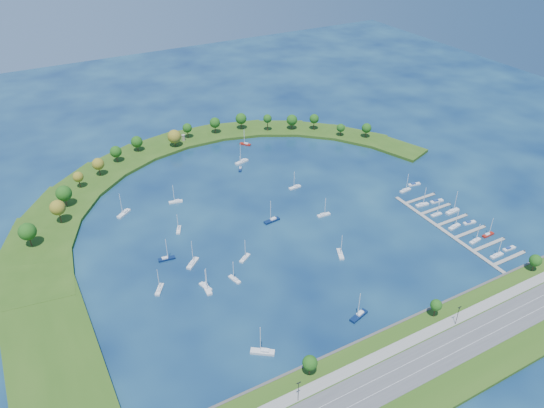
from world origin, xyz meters
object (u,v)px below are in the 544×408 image
moored_boat_11 (295,187)px  docked_boat_10 (405,190)px  moored_boat_3 (205,286)px  docked_boat_0 (497,255)px  dock_system (455,228)px  docked_boat_1 (509,249)px  moored_boat_2 (245,258)px  moored_boat_13 (124,213)px  moored_boat_10 (159,289)px  moored_boat_12 (340,253)px  docked_boat_6 (436,214)px  moored_boat_0 (263,351)px  docked_boat_11 (414,184)px  moored_boat_14 (166,258)px  docked_boat_3 (488,234)px  docked_boat_4 (454,226)px  moored_boat_17 (245,144)px  moored_boat_4 (179,229)px  moored_boat_1 (359,315)px  docked_boat_5 (469,223)px  moored_boat_18 (272,220)px  docked_boat_7 (453,211)px  moored_boat_16 (242,161)px  docked_boat_9 (437,201)px  docked_boat_2 (475,240)px  moored_boat_7 (235,279)px  moored_boat_15 (324,214)px  docked_boat_8 (422,204)px  moored_boat_9 (176,201)px  moored_boat_5 (207,288)px  harbor_tower (183,138)px

moored_boat_11 → docked_boat_10: bearing=145.3°
moored_boat_3 → docked_boat_0: size_ratio=0.97×
dock_system → docked_boat_1: docked_boat_1 is taller
moored_boat_2 → moored_boat_13: size_ratio=0.80×
moored_boat_13 → moored_boat_10: bearing=50.1°
moored_boat_12 → docked_boat_6: 70.14m
moored_boat_0 → docked_boat_6: 141.96m
moored_boat_3 → docked_boat_11: (153.44, 25.58, -0.29)m
moored_boat_14 → docked_boat_3: size_ratio=1.13×
dock_system → docked_boat_4: size_ratio=6.69×
moored_boat_17 → docked_boat_4: bearing=160.4°
moored_boat_3 → moored_boat_4: 50.94m
moored_boat_1 → docked_boat_10: bearing=-157.1°
moored_boat_0 → docked_boat_5: moored_boat_0 is taller
moored_boat_13 → moored_boat_3: bearing=64.2°
moored_boat_3 → docked_boat_6: moored_boat_3 is taller
moored_boat_10 → docked_boat_3: moored_boat_10 is taller
docked_boat_4 → docked_boat_3: bearing=-62.2°
dock_system → moored_boat_1: (-88.37, -28.97, 0.63)m
docked_boat_0 → docked_boat_5: 30.16m
moored_boat_18 → docked_boat_1: (96.87, -82.94, -0.40)m
docked_boat_7 → docked_boat_11: size_ratio=1.68×
moored_boat_4 → moored_boat_16: moored_boat_16 is taller
moored_boat_3 → docked_boat_1: (151.54, -49.42, -0.32)m
moored_boat_0 → moored_boat_18: (49.35, 81.91, -0.03)m
docked_boat_9 → docked_boat_10: docked_boat_10 is taller
docked_boat_2 → docked_boat_6: (0.01, 29.04, -0.02)m
moored_boat_7 → docked_boat_7: (137.06, -7.21, 0.09)m
moored_boat_16 → docked_boat_0: 170.97m
moored_boat_18 → docked_boat_11: (98.76, -7.94, -0.37)m
moored_boat_15 → docked_boat_7: (67.89, -33.37, 0.07)m
moored_boat_16 → dock_system: bearing=103.5°
docked_boat_8 → moored_boat_9: bearing=157.3°
moored_boat_3 → moored_boat_10: (-19.90, 8.71, 0.02)m
moored_boat_3 → docked_boat_10: (143.47, 22.58, 0.02)m
moored_boat_12 → docked_boat_10: 79.56m
docked_boat_4 → moored_boat_15: bearing=133.4°
moored_boat_7 → docked_boat_0: 135.53m
docked_boat_0 → docked_boat_7: 42.53m
docked_boat_5 → dock_system: bearing=-171.9°
moored_boat_5 → docked_boat_3: bearing=82.1°
docked_boat_3 → docked_boat_10: docked_boat_10 is taller
moored_boat_7 → docked_boat_1: size_ratio=1.43×
dock_system → moored_boat_5: 142.26m
docked_boat_6 → docked_boat_11: docked_boat_6 is taller
docked_boat_0 → docked_boat_3: docked_boat_0 is taller
harbor_tower → moored_boat_15: bearing=-74.1°
moored_boat_14 → docked_boat_6: 154.70m
moored_boat_10 → moored_boat_15: moored_boat_10 is taller
moored_boat_7 → docked_boat_3: 141.11m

